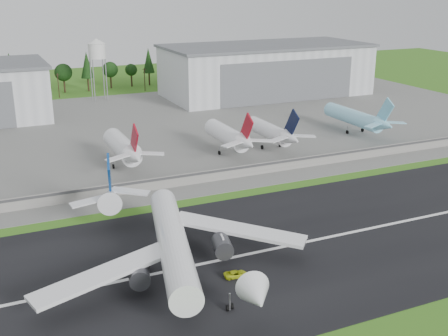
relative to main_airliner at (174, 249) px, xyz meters
name	(u,v)px	position (x,y,z in m)	size (l,w,h in m)	color
ground	(325,264)	(28.76, -9.58, -4.89)	(600.00, 600.00, 0.00)	#306818
runway	(299,244)	(28.76, 0.42, -4.84)	(320.00, 60.00, 0.10)	black
runway_centerline	(299,243)	(28.76, 0.42, -4.78)	(220.00, 1.00, 0.02)	white
apron	(150,129)	(28.76, 110.42, -4.84)	(320.00, 150.00, 0.10)	slate
blast_fence	(217,175)	(28.76, 45.41, -3.09)	(240.00, 0.61, 3.50)	gray
hangar_east	(266,70)	(103.76, 155.34, 7.73)	(102.00, 47.00, 25.20)	silver
water_tower	(97,49)	(23.76, 175.42, 19.66)	(8.40, 8.40, 29.40)	#99999E
utility_poles	(104,94)	(28.76, 190.42, -4.89)	(230.00, 3.00, 12.00)	black
treeline	(97,89)	(28.76, 205.42, -4.89)	(320.00, 16.00, 22.00)	black
main_airliner	(174,249)	(0.00, 0.00, 0.00)	(55.72, 58.70, 18.17)	white
ground_vehicle	(236,274)	(9.95, -7.22, -4.15)	(2.15, 4.66, 1.30)	#B7C417
parked_jet_red_a	(125,149)	(7.85, 67.02, 1.52)	(7.36, 31.29, 16.93)	white
parked_jet_red_b	(231,137)	(43.26, 67.00, 1.36)	(7.36, 31.29, 16.76)	white
parked_jet_navy	(274,132)	(59.24, 66.96, 1.10)	(7.36, 31.29, 16.49)	white
parked_jet_skyblue	(358,118)	(98.11, 71.98, 1.19)	(7.36, 37.29, 16.64)	#8FDAF7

